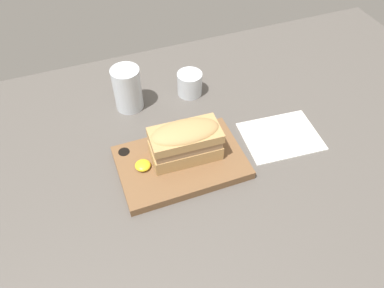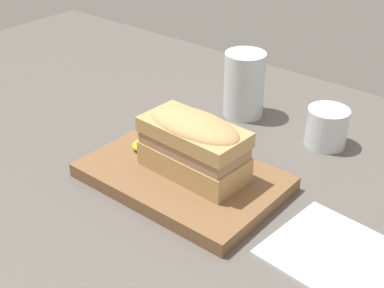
{
  "view_description": "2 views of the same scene",
  "coord_description": "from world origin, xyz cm",
  "px_view_note": "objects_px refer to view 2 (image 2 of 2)",
  "views": [
    {
      "loc": [
        -18.17,
        -52.82,
        69.4
      ],
      "look_at": [
        0.89,
        -1.8,
        9.49
      ],
      "focal_mm": 35.0,
      "sensor_mm": 36.0,
      "label": 1
    },
    {
      "loc": [
        41.22,
        -50.36,
        46.95
      ],
      "look_at": [
        0.36,
        -0.81,
        9.34
      ],
      "focal_mm": 50.0,
      "sensor_mm": 36.0,
      "label": 2
    }
  ],
  "objects_px": {
    "water_glass": "(244,88)",
    "wine_glass": "(327,129)",
    "serving_board": "(183,177)",
    "napkin": "(346,260)",
    "sandwich": "(195,142)"
  },
  "relations": [
    {
      "from": "wine_glass",
      "to": "napkin",
      "type": "bearing_deg",
      "value": -57.33
    },
    {
      "from": "wine_glass",
      "to": "napkin",
      "type": "relative_size",
      "value": 0.35
    },
    {
      "from": "sandwich",
      "to": "wine_glass",
      "type": "distance_m",
      "value": 0.25
    },
    {
      "from": "wine_glass",
      "to": "sandwich",
      "type": "bearing_deg",
      "value": -112.31
    },
    {
      "from": "water_glass",
      "to": "wine_glass",
      "type": "distance_m",
      "value": 0.17
    },
    {
      "from": "serving_board",
      "to": "wine_glass",
      "type": "height_order",
      "value": "wine_glass"
    },
    {
      "from": "napkin",
      "to": "wine_glass",
      "type": "bearing_deg",
      "value": 122.67
    },
    {
      "from": "sandwich",
      "to": "water_glass",
      "type": "height_order",
      "value": "water_glass"
    },
    {
      "from": "sandwich",
      "to": "serving_board",
      "type": "bearing_deg",
      "value": -150.22
    },
    {
      "from": "wine_glass",
      "to": "napkin",
      "type": "height_order",
      "value": "wine_glass"
    },
    {
      "from": "serving_board",
      "to": "water_glass",
      "type": "distance_m",
      "value": 0.25
    },
    {
      "from": "sandwich",
      "to": "wine_glass",
      "type": "height_order",
      "value": "sandwich"
    },
    {
      "from": "sandwich",
      "to": "napkin",
      "type": "relative_size",
      "value": 0.81
    },
    {
      "from": "sandwich",
      "to": "wine_glass",
      "type": "bearing_deg",
      "value": 67.69
    },
    {
      "from": "water_glass",
      "to": "wine_glass",
      "type": "xyz_separation_m",
      "value": [
        0.17,
        -0.0,
        -0.02
      ]
    }
  ]
}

